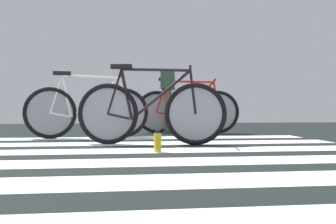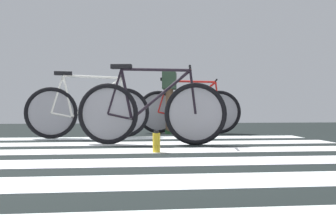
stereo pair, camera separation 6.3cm
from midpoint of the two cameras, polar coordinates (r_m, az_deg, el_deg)
The scene contains 7 objects.
ground at distance 3.12m, azimuth -6.76°, elevation -7.43°, with size 18.00×14.00×0.02m.
crosswalk_markings at distance 3.23m, azimuth -7.02°, elevation -6.94°, with size 5.42×4.27×0.00m.
bicycle_1_of_3 at distance 4.18m, azimuth -2.28°, elevation 0.07°, with size 1.72×0.55×0.93m.
bicycle_2_of_3 at distance 5.23m, azimuth -12.05°, elevation 0.18°, with size 1.73×0.53×0.93m.
bicycle_3_of_3 at distance 6.06m, azimuth 3.51°, elevation 0.25°, with size 1.72×0.54×0.93m.
cyclist_3_of_3 at distance 6.07m, azimuth 0.57°, elevation 2.85°, with size 0.37×0.44×1.02m.
water_bottle at distance 3.47m, azimuth -1.33°, elevation -4.78°, with size 0.07×0.07×0.21m.
Camera 2 is at (0.08, -3.09, 0.45)m, focal length 38.67 mm.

